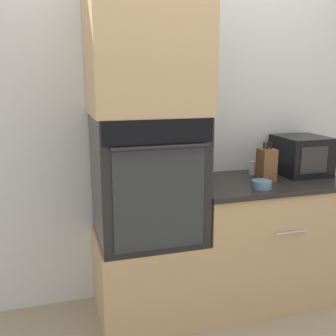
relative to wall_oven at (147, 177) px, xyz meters
name	(u,v)px	position (x,y,z in m)	size (l,w,h in m)	color
ground_plane	(211,330)	(0.33, -0.30, -0.96)	(12.00, 12.00, 0.00)	gray
wall_back	(181,123)	(0.33, 0.33, 0.29)	(8.00, 0.05, 2.50)	silver
oven_cabinet_base	(148,275)	(0.00, 0.00, -0.68)	(0.67, 0.60, 0.56)	tan
wall_oven	(147,177)	(0.00, 0.00, 0.00)	(0.64, 0.64, 0.79)	black
oven_cabinet_upper	(145,38)	(0.00, 0.00, 0.83)	(0.67, 0.60, 0.88)	tan
counter_unit	(264,238)	(0.86, 0.00, -0.52)	(1.07, 0.63, 0.88)	tan
microwave	(301,155)	(1.17, 0.08, 0.06)	(0.34, 0.36, 0.28)	black
knife_block	(266,164)	(0.83, -0.02, 0.03)	(0.10, 0.12, 0.26)	brown
bowl	(262,184)	(0.70, -0.19, -0.05)	(0.13, 0.13, 0.05)	#517599
condiment_jar_near	(252,168)	(0.82, 0.15, -0.03)	(0.04, 0.04, 0.10)	silver
condiment_jar_mid	(264,170)	(0.90, 0.12, -0.04)	(0.04, 0.04, 0.07)	#427047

